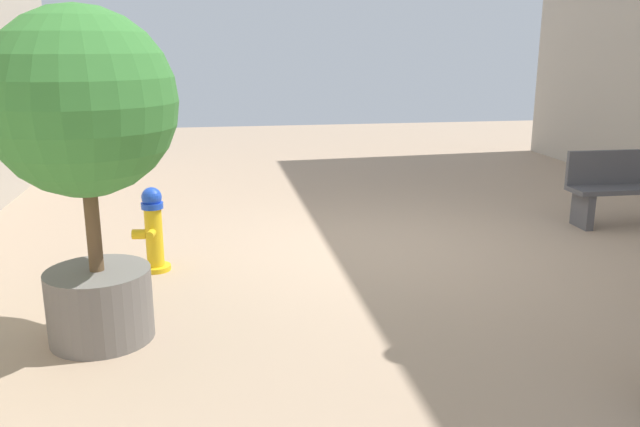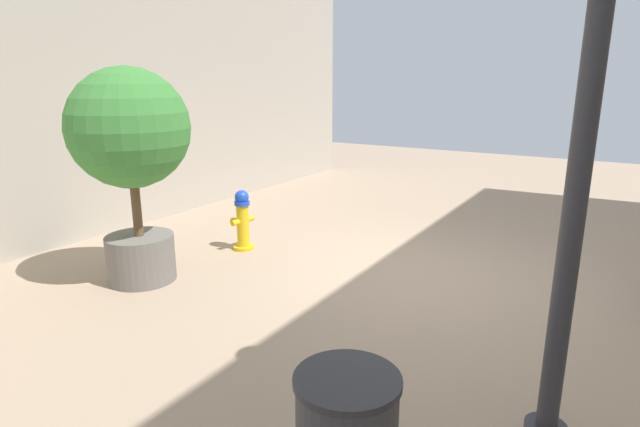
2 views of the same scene
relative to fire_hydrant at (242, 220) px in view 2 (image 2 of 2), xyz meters
name	(u,v)px [view 2 (image 2 of 2)]	position (x,y,z in m)	size (l,w,h in m)	color
ground_plane	(420,277)	(-2.60, -0.29, -0.44)	(23.40, 23.40, 0.00)	tan
fire_hydrant	(242,220)	(0.00, 0.00, 0.00)	(0.37, 0.40, 0.88)	gold
planter_tree	(131,145)	(0.29, 1.57, 1.22)	(1.39, 1.39, 2.55)	slate
street_lamp	(591,80)	(-4.40, 2.09, 1.95)	(0.36, 0.36, 3.85)	#2D2D33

